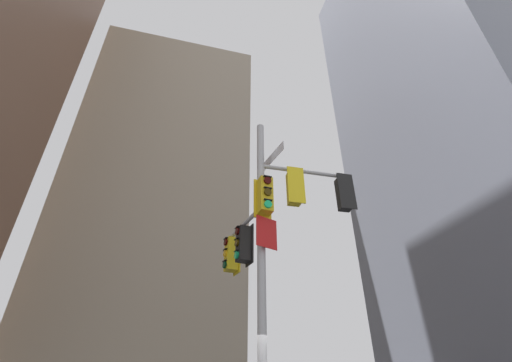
# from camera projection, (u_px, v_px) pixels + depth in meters

# --- Properties ---
(building_tower_right) EXTENTS (14.08, 14.08, 38.99)m
(building_tower_right) POSITION_uv_depth(u_px,v_px,m) (471.00, 108.00, 25.58)
(building_tower_right) COLOR slate
(building_tower_right) RESTS_ON ground
(building_mid_block) EXTENTS (13.56, 13.56, 30.92)m
(building_mid_block) POSITION_uv_depth(u_px,v_px,m) (159.00, 213.00, 31.21)
(building_mid_block) COLOR tan
(building_mid_block) RESTS_ON ground
(signal_pole_assembly) EXTENTS (3.39, 2.93, 8.42)m
(signal_pole_assembly) POSITION_uv_depth(u_px,v_px,m) (272.00, 229.00, 9.31)
(signal_pole_assembly) COLOR #B2B2B5
(signal_pole_assembly) RESTS_ON ground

